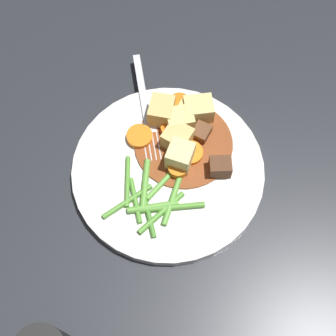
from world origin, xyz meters
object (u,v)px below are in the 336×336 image
potato_chunk_1 (198,110)px  fork (145,109)px  carrot_slice_0 (170,130)px  potato_chunk_2 (162,111)px  potato_chunk_5 (180,156)px  dinner_plate (168,170)px  carrot_slice_4 (140,137)px  carrot_slice_2 (190,153)px  potato_chunk_3 (174,137)px  meat_chunk_1 (220,167)px  carrot_slice_3 (179,104)px  meat_chunk_0 (201,133)px  potato_chunk_0 (186,113)px  carrot_slice_1 (177,171)px  potato_chunk_4 (180,120)px

potato_chunk_1 → fork: bearing=101.3°
carrot_slice_0 → fork: carrot_slice_0 is taller
potato_chunk_2 → potato_chunk_5: bearing=-141.7°
dinner_plate → carrot_slice_4: bearing=59.4°
carrot_slice_2 → potato_chunk_3: size_ratio=1.02×
dinner_plate → potato_chunk_2: bearing=25.2°
carrot_slice_2 → potato_chunk_1: bearing=7.3°
potato_chunk_3 → potato_chunk_2: bearing=42.2°
potato_chunk_5 → dinner_plate: bearing=137.0°
dinner_plate → potato_chunk_2: (0.07, 0.03, 0.02)m
fork → potato_chunk_2: bearing=-100.2°
potato_chunk_1 → meat_chunk_1: size_ratio=1.37×
carrot_slice_3 → meat_chunk_0: 0.05m
potato_chunk_1 → dinner_plate: bearing=171.6°
dinner_plate → fork: size_ratio=1.57×
carrot_slice_4 → fork: (0.05, 0.01, -0.00)m
carrot_slice_4 → potato_chunk_0: (0.05, -0.05, 0.01)m
potato_chunk_5 → meat_chunk_0: bearing=-16.9°
carrot_slice_1 → potato_chunk_2: (0.07, 0.05, 0.01)m
carrot_slice_3 → potato_chunk_0: 0.02m
potato_chunk_0 → meat_chunk_0: (-0.02, -0.03, -0.00)m
carrot_slice_1 → meat_chunk_1: (0.02, -0.05, 0.00)m
carrot_slice_1 → fork: carrot_slice_1 is taller
dinner_plate → potato_chunk_5: 0.03m
potato_chunk_1 → fork: potato_chunk_1 is taller
potato_chunk_0 → potato_chunk_2: size_ratio=0.73×
carrot_slice_3 → meat_chunk_1: meat_chunk_1 is taller
carrot_slice_3 → meat_chunk_1: 0.11m
carrot_slice_2 → meat_chunk_0: 0.03m
carrot_slice_1 → potato_chunk_3: (0.04, 0.02, 0.01)m
carrot_slice_2 → potato_chunk_3: bearing=66.5°
carrot_slice_1 → carrot_slice_3: (0.10, 0.03, -0.00)m
carrot_slice_1 → potato_chunk_3: potato_chunk_3 is taller
meat_chunk_0 → meat_chunk_1: meat_chunk_1 is taller
potato_chunk_5 → carrot_slice_3: bearing=18.8°
potato_chunk_1 → meat_chunk_0: bearing=-155.3°
dinner_plate → carrot_slice_4: 0.06m
potato_chunk_4 → meat_chunk_0: 0.03m
carrot_slice_3 → fork: carrot_slice_3 is taller
dinner_plate → meat_chunk_1: 0.07m
carrot_slice_3 → carrot_slice_4: 0.07m
carrot_slice_1 → carrot_slice_2: 0.03m
potato_chunk_0 → potato_chunk_2: bearing=106.3°
dinner_plate → fork: (0.08, 0.06, 0.01)m
potato_chunk_1 → meat_chunk_1: potato_chunk_1 is taller
potato_chunk_4 → meat_chunk_0: bearing=-98.8°
carrot_slice_4 → potato_chunk_5: 0.07m
potato_chunk_1 → potato_chunk_4: (-0.02, 0.02, -0.00)m
carrot_slice_4 → potato_chunk_4: 0.06m
carrot_slice_1 → dinner_plate: bearing=73.9°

